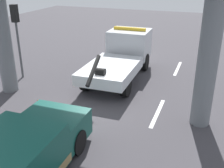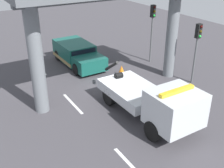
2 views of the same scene
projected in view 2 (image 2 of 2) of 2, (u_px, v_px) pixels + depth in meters
name	position (u px, v px, depth m)	size (l,w,h in m)	color
ground_plane	(115.00, 93.00, 17.33)	(60.00, 40.00, 0.10)	#423F44
lane_stripe_west	(40.00, 69.00, 20.60)	(2.60, 0.16, 0.01)	silver
lane_stripe_mid	(73.00, 104.00, 15.98)	(2.60, 0.16, 0.01)	silver
lane_stripe_east	(132.00, 166.00, 11.37)	(2.60, 0.16, 0.01)	silver
tow_truck_white	(155.00, 101.00, 13.84)	(7.27, 2.48, 2.46)	silver
towed_van_green	(77.00, 54.00, 21.21)	(5.23, 2.28, 1.58)	#145147
traffic_light_near	(153.00, 21.00, 20.57)	(0.39, 0.32, 4.42)	#515456
traffic_light_far	(197.00, 41.00, 17.24)	(0.39, 0.32, 3.97)	#515456
traffic_cone_orange	(122.00, 71.00, 19.43)	(0.61, 0.61, 0.73)	orange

